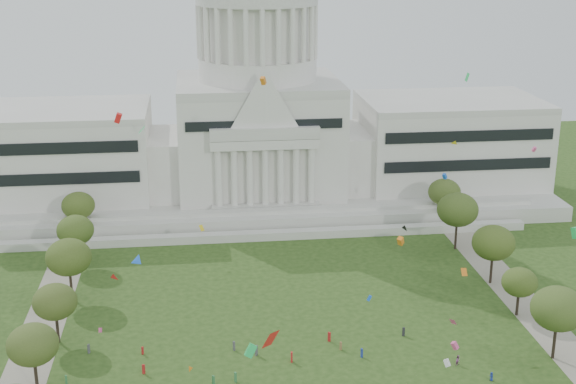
{
  "coord_description": "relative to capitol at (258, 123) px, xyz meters",
  "views": [
    {
      "loc": [
        -17.8,
        -102.85,
        71.65
      ],
      "look_at": [
        0.0,
        45.0,
        24.0
      ],
      "focal_mm": 50.0,
      "sensor_mm": 36.0,
      "label": 1
    }
  ],
  "objects": [
    {
      "name": "person_2",
      "position": [
        26.65,
        -96.46,
        -21.37
      ],
      "size": [
        1.06,
        0.97,
        1.85
      ],
      "primitive_type": "imported",
      "rotation": [
        0.0,
        0.0,
        0.6
      ],
      "color": "#994C8C",
      "rests_on": "ground"
    },
    {
      "name": "row_tree_l_2",
      "position": [
        -45.04,
        -96.29,
        -13.79
      ],
      "size": [
        8.42,
        8.42,
        11.97
      ],
      "color": "black",
      "rests_on": "ground"
    },
    {
      "name": "row_tree_l_4",
      "position": [
        -44.08,
        -61.17,
        -12.9
      ],
      "size": [
        9.29,
        9.29,
        13.21
      ],
      "color": "black",
      "rests_on": "ground"
    },
    {
      "name": "row_tree_r_2",
      "position": [
        44.17,
        -96.15,
        -12.64
      ],
      "size": [
        9.55,
        9.55,
        13.58
      ],
      "color": "black",
      "rests_on": "ground"
    },
    {
      "name": "row_tree_r_5",
      "position": [
        43.49,
        -43.4,
        -12.37
      ],
      "size": [
        9.82,
        9.82,
        13.96
      ],
      "color": "black",
      "rests_on": "ground"
    },
    {
      "name": "row_tree_r_4",
      "position": [
        44.76,
        -63.55,
        -13.01
      ],
      "size": [
        9.19,
        9.19,
        13.06
      ],
      "color": "black",
      "rests_on": "ground"
    },
    {
      "name": "row_tree_r_3",
      "position": [
        44.4,
        -79.1,
        -15.21
      ],
      "size": [
        7.01,
        7.01,
        9.98
      ],
      "color": "black",
      "rests_on": "ground"
    },
    {
      "name": "distant_crowd",
      "position": [
        -11.75,
        -99.39,
        -21.41
      ],
      "size": [
        61.91,
        34.01,
        1.95
      ],
      "color": "#4C4C51",
      "rests_on": "ground"
    },
    {
      "name": "row_tree_r_6",
      "position": [
        45.96,
        -25.46,
        -13.79
      ],
      "size": [
        8.42,
        8.42,
        11.97
      ],
      "color": "black",
      "rests_on": "ground"
    },
    {
      "name": "row_tree_l_3",
      "position": [
        -44.09,
        -79.67,
        -14.09
      ],
      "size": [
        8.12,
        8.12,
        11.55
      ],
      "color": "black",
      "rests_on": "ground"
    },
    {
      "name": "path_right",
      "position": [
        48.0,
        -83.59,
        -22.28
      ],
      "size": [
        8.0,
        160.0,
        0.04
      ],
      "primitive_type": "cube",
      "color": "gray",
      "rests_on": "ground"
    },
    {
      "name": "person_0",
      "position": [
        30.59,
        -102.15,
        -21.51
      ],
      "size": [
        0.74,
        0.9,
        1.57
      ],
      "primitive_type": "imported",
      "rotation": [
        0.0,
        0.0,
        5.08
      ],
      "color": "navy",
      "rests_on": "ground"
    },
    {
      "name": "capitol",
      "position": [
        0.0,
        0.0,
        0.0
      ],
      "size": [
        160.0,
        64.5,
        91.3
      ],
      "color": "beige",
      "rests_on": "ground"
    },
    {
      "name": "row_tree_l_5",
      "position": [
        -45.22,
        -42.58,
        -13.88
      ],
      "size": [
        8.33,
        8.33,
        11.85
      ],
      "color": "black",
      "rests_on": "ground"
    },
    {
      "name": "kite_swarm",
      "position": [
        1.25,
        -106.64,
        7.57
      ],
      "size": [
        79.38,
        107.05,
        67.46
      ],
      "color": "#E54C8C",
      "rests_on": "ground"
    },
    {
      "name": "row_tree_l_6",
      "position": [
        -46.87,
        -24.45,
        -14.02
      ],
      "size": [
        8.19,
        8.19,
        11.64
      ],
      "color": "black",
      "rests_on": "ground"
    },
    {
      "name": "path_left",
      "position": [
        -48.0,
        -83.59,
        -22.28
      ],
      "size": [
        8.0,
        160.0,
        0.04
      ],
      "primitive_type": "cube",
      "color": "gray",
      "rests_on": "ground"
    }
  ]
}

